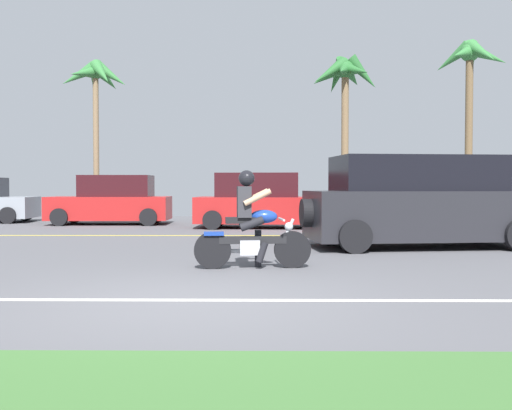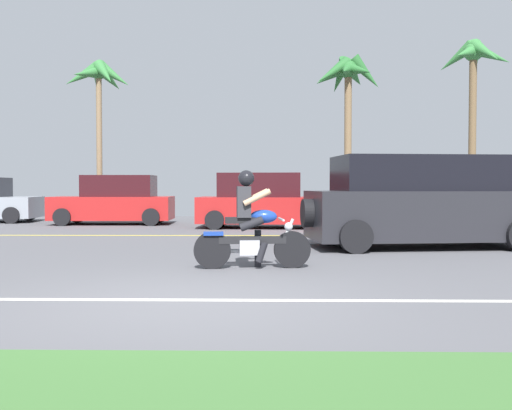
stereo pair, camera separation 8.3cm
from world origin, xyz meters
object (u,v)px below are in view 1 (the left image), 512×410
at_px(palm_tree_0, 470,69).
at_px(palm_tree_2, 344,82).
at_px(motorcyclist, 252,227).
at_px(parked_car_2, 263,202).
at_px(parked_car_1, 112,202).
at_px(palm_tree_1, 96,83).
at_px(suv_nearby, 418,203).

relative_size(palm_tree_0, palm_tree_2, 1.10).
xyz_separation_m(motorcyclist, parked_car_2, (0.19, 8.79, 0.13)).
height_order(motorcyclist, parked_car_2, parked_car_2).
distance_m(parked_car_2, palm_tree_2, 7.29).
bearing_deg(parked_car_1, palm_tree_2, 22.04).
bearing_deg(palm_tree_1, motorcyclist, -65.00).
xyz_separation_m(parked_car_1, palm_tree_2, (8.08, 3.27, 4.49)).
bearing_deg(palm_tree_0, palm_tree_1, -176.88).
bearing_deg(palm_tree_1, palm_tree_2, 5.01).
height_order(motorcyclist, suv_nearby, suv_nearby).
xyz_separation_m(palm_tree_0, palm_tree_1, (-14.03, -0.77, -0.62)).
distance_m(suv_nearby, palm_tree_0, 12.36).
bearing_deg(palm_tree_2, parked_car_1, -157.96).
distance_m(palm_tree_1, palm_tree_2, 9.30).
bearing_deg(suv_nearby, palm_tree_1, 134.17).
height_order(motorcyclist, palm_tree_2, palm_tree_2).
bearing_deg(palm_tree_1, parked_car_1, -64.37).
relative_size(suv_nearby, palm_tree_1, 0.83).
height_order(parked_car_2, palm_tree_2, palm_tree_2).
bearing_deg(palm_tree_1, parked_car_2, -33.27).
relative_size(motorcyclist, palm_tree_0, 0.26).
relative_size(motorcyclist, parked_car_2, 0.42).
xyz_separation_m(parked_car_2, palm_tree_0, (7.86, 4.82, 4.91)).
xyz_separation_m(parked_car_1, parked_car_2, (4.99, -1.59, 0.02)).
height_order(suv_nearby, palm_tree_0, palm_tree_0).
xyz_separation_m(motorcyclist, palm_tree_0, (8.04, 13.60, 5.03)).
distance_m(parked_car_1, palm_tree_2, 9.81).
bearing_deg(parked_car_1, palm_tree_0, 14.09).
relative_size(parked_car_1, palm_tree_0, 0.57).
height_order(parked_car_1, palm_tree_1, palm_tree_1).
relative_size(parked_car_1, palm_tree_1, 0.67).
bearing_deg(parked_car_2, motorcyclist, -91.23).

